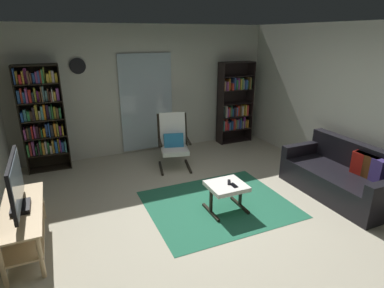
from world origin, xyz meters
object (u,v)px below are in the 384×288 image
at_px(bookshelf_near_sofa, 234,104).
at_px(tv_remote, 229,182).
at_px(leather_sofa, 343,177).
at_px(wall_clock, 78,66).
at_px(television, 16,186).
at_px(ottoman, 226,189).
at_px(bookshelf_near_tv, 42,116).
at_px(cell_phone, 234,185).
at_px(lounge_armchair, 173,140).
at_px(tv_stand, 24,221).

distance_m(bookshelf_near_sofa, tv_remote, 3.14).
bearing_deg(tv_remote, bookshelf_near_sofa, 88.12).
relative_size(leather_sofa, wall_clock, 6.02).
xyz_separation_m(leather_sofa, tv_remote, (-1.85, 0.35, 0.12)).
bearing_deg(television, leather_sofa, -7.03).
xyz_separation_m(television, ottoman, (2.57, -0.23, -0.47)).
distance_m(bookshelf_near_tv, leather_sofa, 5.18).
relative_size(tv_remote, cell_phone, 1.03).
bearing_deg(tv_remote, lounge_armchair, 125.70).
bearing_deg(tv_stand, ottoman, -5.41).
bearing_deg(leather_sofa, bookshelf_near_tv, 144.82).
relative_size(tv_stand, lounge_armchair, 1.29).
bearing_deg(television, cell_phone, -6.65).
bearing_deg(lounge_armchair, bookshelf_near_sofa, 24.93).
bearing_deg(lounge_armchair, wall_clock, 145.11).
bearing_deg(bookshelf_near_tv, wall_clock, 15.03).
height_order(bookshelf_near_tv, lounge_armchair, bookshelf_near_tv).
bearing_deg(leather_sofa, tv_stand, 172.77).
bearing_deg(television, bookshelf_near_tv, 83.57).
distance_m(ottoman, cell_phone, 0.13).
relative_size(ottoman, tv_remote, 3.62).
distance_m(bookshelf_near_tv, cell_phone, 3.65).
xyz_separation_m(tv_stand, leather_sofa, (4.47, -0.57, -0.04)).
bearing_deg(bookshelf_near_sofa, cell_phone, -121.03).
relative_size(ottoman, cell_phone, 3.72).
height_order(television, lounge_armchair, television).
distance_m(bookshelf_near_sofa, leather_sofa, 3.03).
height_order(tv_remote, wall_clock, wall_clock).
xyz_separation_m(television, cell_phone, (2.63, -0.31, -0.40)).
bearing_deg(wall_clock, bookshelf_near_sofa, -3.07).
bearing_deg(cell_phone, ottoman, 129.79).
bearing_deg(bookshelf_near_tv, tv_stand, -96.53).
relative_size(lounge_armchair, wall_clock, 3.53).
relative_size(lounge_armchair, ottoman, 1.96).
distance_m(bookshelf_near_sofa, cell_phone, 3.22).
bearing_deg(wall_clock, tv_remote, -59.76).
distance_m(bookshelf_near_tv, wall_clock, 1.11).
xyz_separation_m(tv_stand, bookshelf_near_tv, (0.27, 2.39, 0.68)).
distance_m(leather_sofa, tv_remote, 1.89).
bearing_deg(lounge_armchair, television, -147.28).
distance_m(television, leather_sofa, 4.53).
distance_m(leather_sofa, cell_phone, 1.86).
height_order(tv_stand, tv_remote, tv_stand).
relative_size(lounge_armchair, cell_phone, 7.30).
bearing_deg(leather_sofa, television, 172.97).
bearing_deg(tv_stand, cell_phone, -7.00).
relative_size(tv_stand, tv_remote, 9.16).
height_order(bookshelf_near_tv, leather_sofa, bookshelf_near_tv).
xyz_separation_m(lounge_armchair, tv_remote, (0.17, -1.78, -0.11)).
bearing_deg(bookshelf_near_sofa, wall_clock, 176.93).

